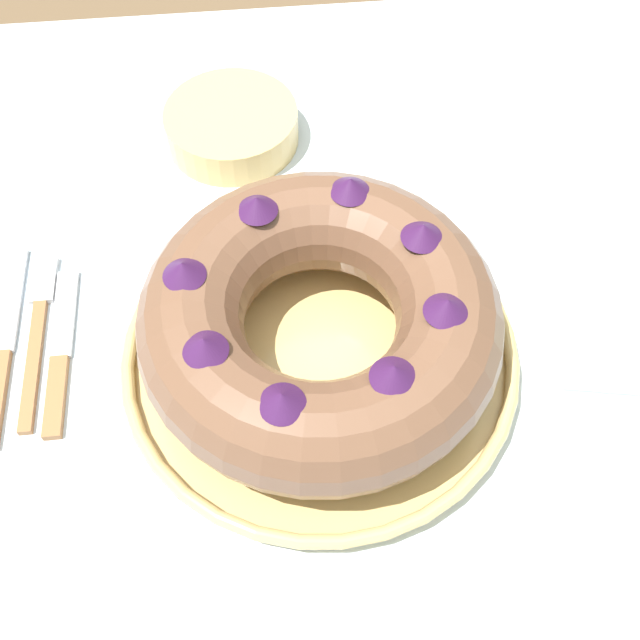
# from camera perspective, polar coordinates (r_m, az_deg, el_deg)

# --- Properties ---
(ground_plane) EXTENTS (8.00, 8.00, 0.00)m
(ground_plane) POSITION_cam_1_polar(r_m,az_deg,el_deg) (1.36, -1.03, -20.00)
(ground_plane) COLOR brown
(dining_table) EXTENTS (1.11, 1.13, 0.73)m
(dining_table) POSITION_cam_1_polar(r_m,az_deg,el_deg) (0.75, -1.78, -8.88)
(dining_table) COLOR silver
(dining_table) RESTS_ON ground_plane
(serving_dish) EXTENTS (0.35, 0.35, 0.03)m
(serving_dish) POSITION_cam_1_polar(r_m,az_deg,el_deg) (0.67, -0.00, -2.68)
(serving_dish) COLOR tan
(serving_dish) RESTS_ON dining_table
(bundt_cake) EXTENTS (0.31, 0.31, 0.10)m
(bundt_cake) POSITION_cam_1_polar(r_m,az_deg,el_deg) (0.62, -0.00, 0.05)
(bundt_cake) COLOR brown
(bundt_cake) RESTS_ON serving_dish
(fork) EXTENTS (0.02, 0.19, 0.01)m
(fork) POSITION_cam_1_polar(r_m,az_deg,el_deg) (0.75, -20.69, -0.44)
(fork) COLOR #936038
(fork) RESTS_ON dining_table
(serving_knife) EXTENTS (0.02, 0.22, 0.01)m
(serving_knife) POSITION_cam_1_polar(r_m,az_deg,el_deg) (0.74, -23.06, -2.55)
(serving_knife) COLOR #936038
(serving_knife) RESTS_ON dining_table
(cake_knife) EXTENTS (0.02, 0.18, 0.01)m
(cake_knife) POSITION_cam_1_polar(r_m,az_deg,el_deg) (0.72, -19.22, -2.96)
(cake_knife) COLOR #936038
(cake_knife) RESTS_ON dining_table
(side_bowl) EXTENTS (0.15, 0.15, 0.04)m
(side_bowl) POSITION_cam_1_polar(r_m,az_deg,el_deg) (0.86, -6.73, 14.46)
(side_bowl) COLOR tan
(side_bowl) RESTS_ON dining_table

